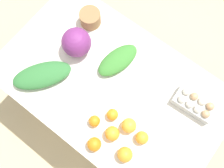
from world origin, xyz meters
TOP-DOWN VIEW (x-y plane):
  - ground_plane at (0.00, 0.00)m, footprint 8.00×8.00m
  - dining_table at (0.00, 0.00)m, footprint 1.37×0.83m
  - cabbage_purple at (0.31, -0.06)m, footprint 0.18×0.18m
  - egg_carton at (-0.44, -0.19)m, footprint 0.24×0.13m
  - paper_bag at (0.37, -0.25)m, footprint 0.13×0.13m
  - greens_bunch_beet_tops at (0.35, 0.21)m, footprint 0.33×0.37m
  - greens_bunch_kale at (0.06, -0.14)m, footprint 0.20×0.30m
  - orange_0 at (-0.30, 0.28)m, footprint 0.08×0.08m
  - orange_1 at (-0.13, 0.33)m, footprint 0.08×0.08m
  - orange_2 at (-0.11, 0.14)m, footprint 0.07×0.07m
  - orange_3 at (-0.18, 0.23)m, footprint 0.08×0.08m
  - orange_4 at (-0.22, 0.14)m, footprint 0.08×0.08m
  - orange_5 at (-0.06, 0.23)m, footprint 0.07×0.07m
  - orange_6 at (-0.32, 0.15)m, footprint 0.07×0.07m

SIDE VIEW (x-z plane):
  - ground_plane at x=0.00m, z-range 0.00..0.00m
  - dining_table at x=0.00m, z-range 0.26..0.96m
  - orange_5 at x=-0.06m, z-range 0.70..0.77m
  - greens_bunch_kale at x=0.06m, z-range 0.70..0.77m
  - orange_2 at x=-0.11m, z-range 0.70..0.77m
  - orange_6 at x=-0.32m, z-range 0.70..0.78m
  - greens_bunch_beet_tops at x=0.35m, z-range 0.70..0.78m
  - orange_1 at x=-0.13m, z-range 0.70..0.78m
  - orange_3 at x=-0.18m, z-range 0.70..0.79m
  - orange_0 at x=-0.30m, z-range 0.70..0.79m
  - orange_4 at x=-0.22m, z-range 0.70..0.79m
  - egg_carton at x=-0.44m, z-range 0.70..0.79m
  - paper_bag at x=0.37m, z-range 0.70..0.80m
  - cabbage_purple at x=0.31m, z-range 0.70..0.88m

